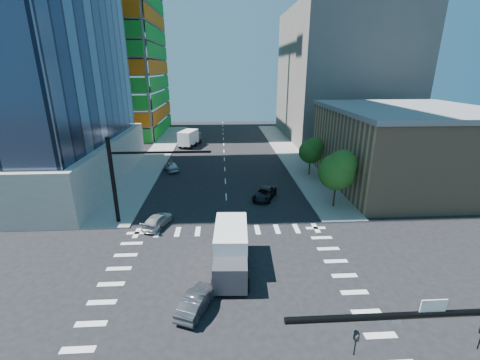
{
  "coord_description": "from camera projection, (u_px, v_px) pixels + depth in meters",
  "views": [
    {
      "loc": [
        -0.46,
        -19.82,
        15.37
      ],
      "look_at": [
        1.18,
        8.0,
        5.71
      ],
      "focal_mm": 24.0,
      "sensor_mm": 36.0,
      "label": 1
    }
  ],
  "objects": [
    {
      "name": "ground",
      "position": [
        230.0,
        288.0,
        23.75
      ],
      "size": [
        160.0,
        160.0,
        0.0
      ],
      "primitive_type": "plane",
      "color": "black",
      "rests_on": "ground"
    },
    {
      "name": "bg_building_ne",
      "position": [
        342.0,
        75.0,
        72.54
      ],
      "size": [
        24.0,
        30.0,
        28.0
      ],
      "primitive_type": "cube",
      "color": "#625D58",
      "rests_on": "ground"
    },
    {
      "name": "box_truck_near",
      "position": [
        231.0,
        254.0,
        25.32
      ],
      "size": [
        3.12,
        6.68,
        3.43
      ],
      "rotation": [
        0.0,
        0.0,
        -0.05
      ],
      "color": "black",
      "rests_on": "ground"
    },
    {
      "name": "box_truck_far",
      "position": [
        190.0,
        139.0,
        67.32
      ],
      "size": [
        4.54,
        7.01,
        3.4
      ],
      "rotation": [
        0.0,
        0.0,
        2.84
      ],
      "color": "black",
      "rests_on": "ground"
    },
    {
      "name": "tree_south",
      "position": [
        338.0,
        169.0,
        36.03
      ],
      "size": [
        4.16,
        4.16,
        6.82
      ],
      "color": "#382316",
      "rests_on": "sidewalk_ne"
    },
    {
      "name": "car_nb_far",
      "position": [
        265.0,
        194.0,
        40.03
      ],
      "size": [
        3.86,
        5.16,
        1.3
      ],
      "primitive_type": "imported",
      "rotation": [
        0.0,
        0.0,
        -0.41
      ],
      "color": "black",
      "rests_on": "ground"
    },
    {
      "name": "signal_mast_nw",
      "position": [
        127.0,
        173.0,
        32.24
      ],
      "size": [
        10.2,
        0.4,
        9.0
      ],
      "color": "black",
      "rests_on": "sidewalk_nw"
    },
    {
      "name": "tree_north",
      "position": [
        312.0,
        150.0,
        47.6
      ],
      "size": [
        3.54,
        3.52,
        5.78
      ],
      "color": "#382316",
      "rests_on": "sidewalk_ne"
    },
    {
      "name": "road_markings",
      "position": [
        230.0,
        288.0,
        23.75
      ],
      "size": [
        20.0,
        20.0,
        0.01
      ],
      "primitive_type": "cube",
      "color": "silver",
      "rests_on": "ground"
    },
    {
      "name": "commercial_building",
      "position": [
        406.0,
        146.0,
        44.15
      ],
      "size": [
        20.5,
        22.5,
        10.6
      ],
      "color": "tan",
      "rests_on": "ground"
    },
    {
      "name": "sidewalk_ne",
      "position": [
        289.0,
        152.0,
        62.15
      ],
      "size": [
        5.0,
        60.0,
        0.15
      ],
      "primitive_type": "cube",
      "color": "gray",
      "rests_on": "ground"
    },
    {
      "name": "car_sb_cross",
      "position": [
        197.0,
        301.0,
        21.5
      ],
      "size": [
        2.84,
        4.3,
        1.34
      ],
      "primitive_type": "imported",
      "rotation": [
        0.0,
        0.0,
        2.76
      ],
      "color": "#47484C",
      "rests_on": "ground"
    },
    {
      "name": "car_sb_mid",
      "position": [
        171.0,
        166.0,
        50.93
      ],
      "size": [
        3.21,
        4.58,
        1.45
      ],
      "primitive_type": "imported",
      "rotation": [
        0.0,
        0.0,
        3.53
      ],
      "color": "silver",
      "rests_on": "ground"
    },
    {
      "name": "construction_building",
      "position": [
        100.0,
        26.0,
        72.58
      ],
      "size": [
        25.16,
        34.5,
        70.6
      ],
      "color": "slate",
      "rests_on": "ground"
    },
    {
      "name": "car_sb_near",
      "position": [
        158.0,
        220.0,
        32.99
      ],
      "size": [
        3.06,
        4.7,
        1.27
      ],
      "primitive_type": "imported",
      "rotation": [
        0.0,
        0.0,
        2.82
      ],
      "color": "#BABABA",
      "rests_on": "ground"
    },
    {
      "name": "sidewalk_nw",
      "position": [
        158.0,
        154.0,
        60.76
      ],
      "size": [
        5.0,
        60.0,
        0.15
      ],
      "primitive_type": "cube",
      "color": "gray",
      "rests_on": "ground"
    }
  ]
}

